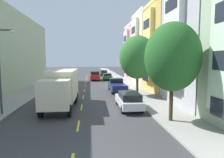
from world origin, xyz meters
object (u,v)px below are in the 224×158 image
(delivery_box_truck, at_px, (62,86))
(parked_hatchback_charcoal, at_px, (104,73))
(parked_wagon_white, at_px, (129,100))
(street_tree_nearest, at_px, (172,57))
(parked_hatchback_sky, at_px, (72,72))
(street_tree_second, at_px, (138,57))
(moving_red_sedan, at_px, (95,76))
(street_lamp, at_px, (1,65))
(parked_wagon_champagne, at_px, (53,85))
(parked_sedan_forest, at_px, (107,76))
(parked_pickup_navy, at_px, (117,85))

(delivery_box_truck, distance_m, parked_hatchback_charcoal, 34.72)
(parked_hatchback_charcoal, xyz_separation_m, parked_wagon_white, (-0.24, -35.49, 0.05))
(street_tree_nearest, height_order, parked_hatchback_sky, street_tree_nearest)
(street_tree_nearest, relative_size, delivery_box_truck, 0.85)
(street_tree_second, relative_size, moving_red_sedan, 1.47)
(street_tree_nearest, bearing_deg, parked_wagon_white, 118.42)
(street_lamp, height_order, delivery_box_truck, street_lamp)
(street_tree_nearest, xyz_separation_m, parked_wagon_champagne, (-10.80, 15.58, -3.75))
(street_tree_second, bearing_deg, parked_wagon_white, -110.58)
(delivery_box_truck, distance_m, parked_hatchback_sky, 40.92)
(parked_hatchback_charcoal, bearing_deg, parked_wagon_champagne, -110.31)
(parked_sedan_forest, height_order, parked_hatchback_sky, parked_hatchback_sky)
(delivery_box_truck, height_order, parked_pickup_navy, delivery_box_truck)
(delivery_box_truck, xyz_separation_m, parked_sedan_forest, (6.27, 23.35, -1.17))
(street_tree_nearest, distance_m, street_lamp, 12.72)
(parked_pickup_navy, xyz_separation_m, parked_wagon_white, (-0.25, -9.48, -0.02))
(parked_sedan_forest, xyz_separation_m, parked_hatchback_sky, (-8.92, 17.47, 0.01))
(delivery_box_truck, bearing_deg, parked_wagon_white, -12.69)
(street_tree_nearest, relative_size, parked_hatchback_charcoal, 1.67)
(street_tree_second, bearing_deg, street_tree_nearest, -90.00)
(parked_hatchback_charcoal, xyz_separation_m, parked_hatchback_sky, (-8.90, 6.69, 0.00))
(parked_hatchback_charcoal, distance_m, moving_red_sedan, 11.43)
(street_tree_nearest, relative_size, parked_pickup_navy, 1.27)
(street_tree_nearest, distance_m, parked_hatchback_charcoal, 39.75)
(street_tree_nearest, bearing_deg, delivery_box_truck, 146.73)
(street_tree_nearest, relative_size, parked_wagon_white, 1.44)
(street_tree_second, height_order, parked_pickup_navy, street_tree_second)
(parked_hatchback_sky, bearing_deg, parked_wagon_white, -78.39)
(moving_red_sedan, bearing_deg, parked_pickup_navy, -79.82)
(parked_wagon_champagne, bearing_deg, street_tree_second, -28.06)
(parked_sedan_forest, bearing_deg, delivery_box_truck, -105.04)
(parked_wagon_champagne, bearing_deg, street_lamp, -97.02)
(street_lamp, bearing_deg, parked_wagon_white, 5.59)
(moving_red_sedan, bearing_deg, parked_wagon_white, -84.32)
(delivery_box_truck, distance_m, parked_pickup_navy, 10.32)
(parked_sedan_forest, bearing_deg, street_tree_second, -84.20)
(street_tree_second, xyz_separation_m, parked_hatchback_charcoal, (-1.94, 29.69, -3.89))
(parked_wagon_white, height_order, parked_hatchback_sky, same)
(parked_pickup_navy, bearing_deg, parked_hatchback_sky, 105.25)
(parked_sedan_forest, bearing_deg, street_lamp, -112.08)
(street_tree_second, bearing_deg, parked_hatchback_sky, 106.60)
(street_tree_nearest, relative_size, moving_red_sedan, 1.41)
(parked_hatchback_charcoal, distance_m, parked_sedan_forest, 10.79)
(street_tree_second, distance_m, parked_wagon_champagne, 12.83)
(parked_wagon_champagne, bearing_deg, parked_wagon_white, -53.27)
(moving_red_sedan, bearing_deg, parked_sedan_forest, 7.10)
(parked_pickup_navy, height_order, parked_hatchback_charcoal, parked_pickup_navy)
(delivery_box_truck, bearing_deg, parked_hatchback_charcoal, 79.62)
(parked_sedan_forest, height_order, moving_red_sedan, moving_red_sedan)
(street_tree_nearest, distance_m, parked_pickup_navy, 14.14)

